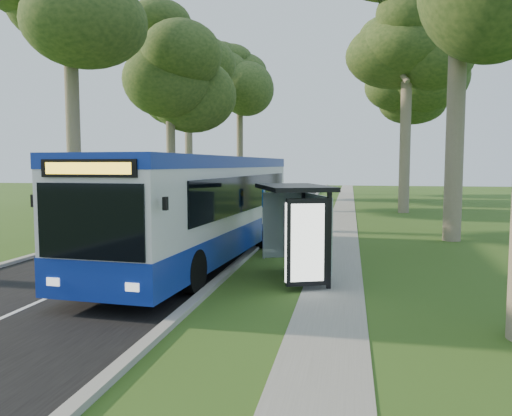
{
  "coord_description": "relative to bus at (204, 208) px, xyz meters",
  "views": [
    {
      "loc": [
        3.37,
        -15.39,
        3.11
      ],
      "look_at": [
        0.17,
        1.6,
        1.6
      ],
      "focal_mm": 35.0,
      "sensor_mm": 36.0,
      "label": 1
    }
  ],
  "objects": [
    {
      "name": "tree_east_d",
      "position": [
        9.2,
        30.15,
        9.12
      ],
      "size": [
        5.2,
        5.2,
        14.65
      ],
      "color": "#7A6B56",
      "rests_on": "ground"
    },
    {
      "name": "bus",
      "position": [
        0.0,
        0.0,
        0.0
      ],
      "size": [
        3.52,
        12.79,
        3.35
      ],
      "rotation": [
        0.0,
        0.0,
        -0.07
      ],
      "color": "silver",
      "rests_on": "ground"
    },
    {
      "name": "tree_east_c",
      "position": [
        8.0,
        18.15,
        9.79
      ],
      "size": [
        5.2,
        5.2,
        15.57
      ],
      "color": "#7A6B56",
      "rests_on": "ground"
    },
    {
      "name": "ground",
      "position": [
        1.2,
        0.15,
        -1.74
      ],
      "size": [
        120.0,
        120.0,
        0.0
      ],
      "primitive_type": "plane",
      "color": "#35541A",
      "rests_on": "ground"
    },
    {
      "name": "tree_west_c",
      "position": [
        -7.8,
        18.15,
        7.99
      ],
      "size": [
        5.2,
        5.2,
        13.12
      ],
      "color": "#7A6B56",
      "rests_on": "ground"
    },
    {
      "name": "centre_line",
      "position": [
        -2.3,
        10.15,
        -1.71
      ],
      "size": [
        0.12,
        100.0,
        0.0
      ],
      "primitive_type": "cube",
      "color": "white",
      "rests_on": "road"
    },
    {
      "name": "footpath",
      "position": [
        4.2,
        10.15,
        -1.73
      ],
      "size": [
        1.5,
        100.0,
        0.02
      ],
      "primitive_type": "cube",
      "color": "gray",
      "rests_on": "ground"
    },
    {
      "name": "kerb_west",
      "position": [
        -5.8,
        10.15,
        -1.68
      ],
      "size": [
        0.25,
        100.0,
        0.12
      ],
      "primitive_type": "cube",
      "color": "#9E9B93",
      "rests_on": "ground"
    },
    {
      "name": "road",
      "position": [
        -2.3,
        10.15,
        -1.73
      ],
      "size": [
        7.0,
        100.0,
        0.02
      ],
      "primitive_type": "cube",
      "color": "black",
      "rests_on": "ground"
    },
    {
      "name": "car_white",
      "position": [
        -7.72,
        18.36,
        -0.99
      ],
      "size": [
        2.76,
        4.65,
        1.48
      ],
      "primitive_type": "imported",
      "rotation": [
        0.0,
        0.0,
        -0.25
      ],
      "color": "white",
      "rests_on": "ground"
    },
    {
      "name": "kerb_east",
      "position": [
        1.2,
        10.15,
        -1.68
      ],
      "size": [
        0.25,
        100.0,
        0.12
      ],
      "primitive_type": "cube",
      "color": "#9E9B93",
      "rests_on": "ground"
    },
    {
      "name": "tree_west_d",
      "position": [
        -9.8,
        28.15,
        9.71
      ],
      "size": [
        5.2,
        5.2,
        15.45
      ],
      "color": "#7A6B56",
      "rests_on": "ground"
    },
    {
      "name": "litter_bin",
      "position": [
        1.92,
        1.67,
        -1.27
      ],
      "size": [
        0.52,
        0.52,
        0.92
      ],
      "rotation": [
        0.0,
        0.0,
        -0.22
      ],
      "color": "black",
      "rests_on": "ground"
    },
    {
      "name": "car_silver",
      "position": [
        -8.05,
        33.36,
        -0.99
      ],
      "size": [
        2.29,
        4.75,
        1.5
      ],
      "primitive_type": "imported",
      "rotation": [
        0.0,
        0.0,
        -0.16
      ],
      "color": "#9C9EA3",
      "rests_on": "ground"
    },
    {
      "name": "bus_shelter",
      "position": [
        3.23,
        -2.32,
        0.06
      ],
      "size": [
        2.54,
        3.35,
        2.56
      ],
      "rotation": [
        0.0,
        0.0,
        0.35
      ],
      "color": "black",
      "rests_on": "ground"
    },
    {
      "name": "bus_stop_sign",
      "position": [
        1.8,
        0.84,
        -0.27
      ],
      "size": [
        0.08,
        0.33,
        2.34
      ],
      "rotation": [
        0.0,
        0.0,
        -0.04
      ],
      "color": "gray",
      "rests_on": "ground"
    },
    {
      "name": "tree_west_e",
      "position": [
        -7.3,
        38.15,
        10.4
      ],
      "size": [
        5.2,
        5.2,
        16.4
      ],
      "color": "#7A6B56",
      "rests_on": "ground"
    }
  ]
}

